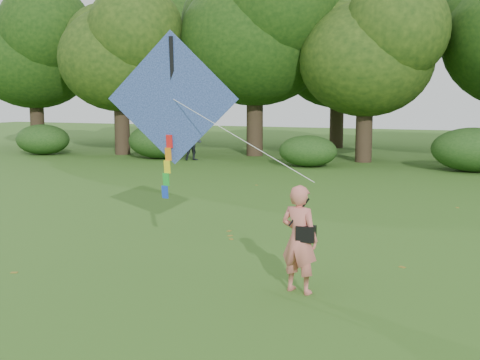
% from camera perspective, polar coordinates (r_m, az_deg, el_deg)
% --- Properties ---
extents(ground, '(100.00, 100.00, 0.00)m').
position_cam_1_polar(ground, '(10.28, 3.01, -10.16)').
color(ground, '#265114').
rests_on(ground, ground).
extents(man_kite_flyer, '(0.74, 0.58, 1.78)m').
position_cam_1_polar(man_kite_flyer, '(9.87, 5.64, -5.59)').
color(man_kite_flyer, '#D97166').
rests_on(man_kite_flyer, ground).
extents(bystander_left, '(1.06, 1.06, 1.74)m').
position_cam_1_polar(bystander_left, '(29.94, -4.46, 3.51)').
color(bystander_left, '#21262D').
rests_on(bystander_left, ground).
extents(crossbody_bag, '(0.43, 0.20, 0.71)m').
position_cam_1_polar(crossbody_bag, '(9.78, 6.26, -5.01)').
color(crossbody_bag, black).
rests_on(crossbody_bag, ground).
extents(flying_kite, '(4.59, 1.81, 3.34)m').
position_cam_1_polar(flying_kite, '(12.07, -6.40, 7.47)').
color(flying_kite, '#2857AE').
rests_on(flying_kite, ground).
extents(tree_line, '(54.70, 15.30, 9.48)m').
position_cam_1_polar(tree_line, '(32.27, 19.37, 11.83)').
color(tree_line, '#3A2D1E').
rests_on(tree_line, ground).
extents(shrub_band, '(39.15, 3.22, 1.88)m').
position_cam_1_polar(shrub_band, '(27.24, 13.42, 2.85)').
color(shrub_band, '#264919').
rests_on(shrub_band, ground).
extents(fallen_leaves, '(9.97, 11.92, 0.01)m').
position_cam_1_polar(fallen_leaves, '(14.45, 9.73, -4.90)').
color(fallen_leaves, olive).
rests_on(fallen_leaves, ground).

